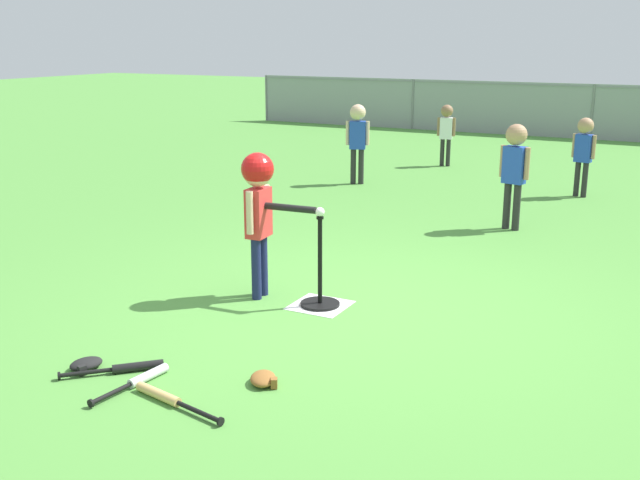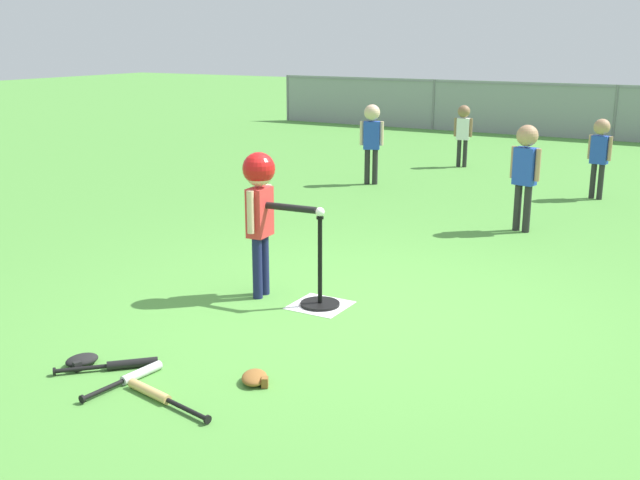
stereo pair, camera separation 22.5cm
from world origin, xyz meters
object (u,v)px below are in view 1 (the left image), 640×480
at_px(fielder_near_right, 358,133).
at_px(batting_tee, 320,291).
at_px(fielder_deep_left, 515,162).
at_px(baseball_on_tee, 320,212).
at_px(batter_child, 259,196).
at_px(fielder_near_left, 446,127).
at_px(spare_bat_silver, 141,379).
at_px(spare_bat_wood, 167,398).
at_px(glove_by_plate, 264,379).
at_px(glove_near_bats, 86,364).
at_px(fielder_deep_right, 584,146).
at_px(spare_bat_black, 127,368).

bearing_deg(fielder_near_right, batting_tee, -68.28).
bearing_deg(fielder_deep_left, baseball_on_tee, -102.94).
distance_m(baseball_on_tee, batter_child, 0.55).
relative_size(batting_tee, fielder_near_left, 0.73).
distance_m(fielder_near_right, spare_bat_silver, 6.91).
relative_size(fielder_near_right, spare_bat_wood, 1.63).
distance_m(baseball_on_tee, fielder_near_right, 5.26).
xyz_separation_m(spare_bat_silver, glove_by_plate, (0.68, 0.36, 0.01)).
xyz_separation_m(batter_child, glove_by_plate, (0.89, -1.39, -0.83)).
bearing_deg(fielder_deep_left, fielder_near_left, 118.39).
relative_size(batter_child, glove_by_plate, 4.50).
xyz_separation_m(batting_tee, fielder_near_right, (-1.95, 4.89, 0.63)).
relative_size(fielder_near_right, glove_by_plate, 4.31).
xyz_separation_m(baseball_on_tee, glove_by_plate, (0.35, -1.43, -0.74)).
xyz_separation_m(fielder_near_left, spare_bat_wood, (1.28, -8.93, -0.63)).
distance_m(batting_tee, fielder_near_right, 5.30).
bearing_deg(fielder_near_left, glove_near_bats, -86.62).
height_order(fielder_near_left, fielder_deep_right, fielder_deep_right).
height_order(fielder_near_right, fielder_near_left, fielder_near_right).
height_order(batting_tee, fielder_near_left, fielder_near_left).
bearing_deg(fielder_near_left, spare_bat_black, -84.83).
xyz_separation_m(fielder_deep_right, glove_by_plate, (-0.77, -6.88, -0.65)).
bearing_deg(fielder_near_left, batter_child, -83.73).
bearing_deg(spare_bat_black, glove_near_bats, -161.58).
distance_m(batter_child, fielder_deep_left, 3.50).
bearing_deg(fielder_deep_right, glove_near_bats, -104.85).
bearing_deg(batter_child, spare_bat_wood, -74.78).
relative_size(batting_tee, spare_bat_black, 1.45).
relative_size(fielder_deep_left, spare_bat_black, 2.32).
xyz_separation_m(fielder_deep_left, spare_bat_black, (-1.26, -4.91, -0.73)).
height_order(baseball_on_tee, batter_child, batter_child).
xyz_separation_m(spare_bat_black, glove_by_plate, (0.87, 0.26, 0.01)).
distance_m(batter_child, glove_by_plate, 1.85).
height_order(baseball_on_tee, spare_bat_wood, baseball_on_tee).
height_order(batting_tee, fielder_deep_right, fielder_deep_right).
height_order(fielder_near_right, fielder_deep_right, fielder_near_right).
relative_size(batter_child, fielder_deep_left, 1.02).
distance_m(glove_by_plate, glove_near_bats, 1.20).
height_order(baseball_on_tee, glove_by_plate, baseball_on_tee).
xyz_separation_m(batting_tee, spare_bat_black, (-0.52, -1.69, -0.09)).
xyz_separation_m(fielder_near_right, fielder_deep_left, (2.69, -1.67, 0.01)).
bearing_deg(glove_near_bats, spare_bat_wood, -9.30).
bearing_deg(spare_bat_silver, glove_near_bats, 179.79).
relative_size(fielder_near_right, fielder_deep_left, 0.98).
xyz_separation_m(fielder_near_left, glove_by_plate, (1.66, -8.45, -0.62)).
height_order(fielder_near_right, spare_bat_black, fielder_near_right).
bearing_deg(fielder_deep_left, batting_tee, -102.94).
distance_m(fielder_deep_right, spare_bat_wood, 7.48).
height_order(fielder_deep_right, glove_by_plate, fielder_deep_right).
height_order(spare_bat_black, glove_near_bats, glove_near_bats).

